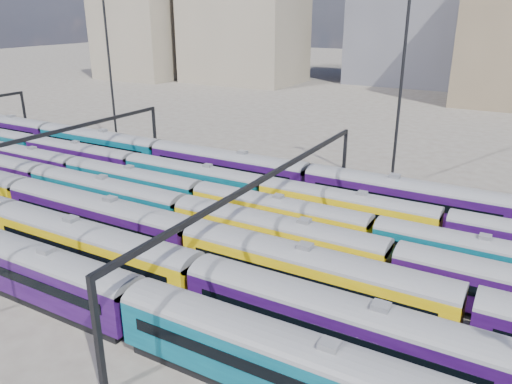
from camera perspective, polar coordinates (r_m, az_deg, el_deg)
The scene contains 12 objects.
ground at distance 51.47m, azimuth -8.73°, elevation -4.82°, with size 500.00×500.00×0.00m, color #47413C.
rake_0 at distance 43.10m, azimuth -24.59°, elevation -7.53°, with size 153.60×3.21×5.41m.
rake_1 at distance 44.67m, azimuth -18.29°, elevation -5.68°, with size 109.37×3.20×5.40m.
rake_2 at distance 43.65m, azimuth -7.36°, elevation -5.29°, with size 134.07×3.27×5.52m.
rake_3 at distance 44.84m, azimuth 2.26°, elevation -4.69°, with size 104.37×3.06×5.15m.
rake_4 at distance 49.97m, azimuth 2.53°, elevation -2.24°, with size 97.01×2.84×4.78m.
rake_5 at distance 56.06m, azimuth 0.78°, elevation 0.32°, with size 116.66×2.85×4.78m.
rake_6 at distance 70.50m, azimuth -11.10°, elevation 4.46°, with size 135.02×3.29×5.56m.
gantry_1 at distance 63.14m, azimuth -23.58°, elevation 4.96°, with size 0.35×40.35×8.03m.
gantry_2 at distance 43.72m, azimuth 1.18°, elevation 0.45°, with size 0.35×40.35×8.03m.
mast_1 at distance 83.64m, azimuth -16.44°, elevation 14.18°, with size 1.40×0.50×25.60m.
mast_3 at distance 62.40m, azimuth 16.33°, elevation 12.41°, with size 1.40×0.50×25.60m.
Camera 1 is at (29.60, -36.19, 21.52)m, focal length 35.00 mm.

